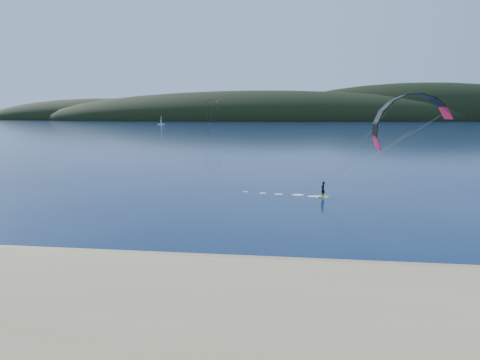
% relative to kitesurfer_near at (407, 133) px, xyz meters
% --- Properties ---
extents(ground, '(1800.00, 1800.00, 0.00)m').
position_rel_kitesurfer_near_xyz_m(ground, '(-19.26, -22.26, -8.37)').
color(ground, '#08193C').
rests_on(ground, ground).
extents(wet_sand, '(220.00, 2.50, 0.10)m').
position_rel_kitesurfer_near_xyz_m(wet_sand, '(-19.26, -17.76, -8.32)').
color(wet_sand, '#978558').
rests_on(wet_sand, ground).
extents(headland, '(1200.00, 310.00, 140.00)m').
position_rel_kitesurfer_near_xyz_m(headland, '(-18.63, 723.02, -8.37)').
color(headland, black).
rests_on(headland, ground).
extents(kitesurfer_near, '(23.52, 9.02, 13.34)m').
position_rel_kitesurfer_near_xyz_m(kitesurfer_near, '(0.00, 0.00, 0.00)').
color(kitesurfer_near, gold).
rests_on(kitesurfer_near, ground).
extents(kitesurfer_far, '(8.42, 8.16, 17.84)m').
position_rel_kitesurfer_near_xyz_m(kitesurfer_far, '(-53.54, 169.54, 6.57)').
color(kitesurfer_far, gold).
rests_on(kitesurfer_far, ground).
extents(sailboat, '(7.10, 4.53, 10.03)m').
position_rel_kitesurfer_near_xyz_m(sailboat, '(-149.37, 373.71, -7.63)').
color(sailboat, white).
rests_on(sailboat, ground).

